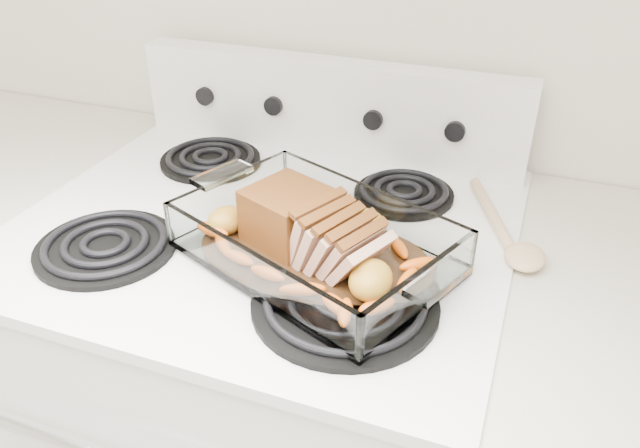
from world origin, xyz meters
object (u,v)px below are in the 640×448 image
(counter_left, at_px, (16,340))
(pork_roast, at_px, (301,228))
(baking_dish, at_px, (315,248))
(electric_range, at_px, (276,413))

(counter_left, distance_m, pork_roast, 0.93)
(pork_roast, bearing_deg, baking_dish, 19.57)
(electric_range, height_order, pork_roast, electric_range)
(electric_range, xyz_separation_m, baking_dish, (0.12, -0.08, 0.48))
(baking_dish, height_order, pork_roast, pork_roast)
(electric_range, xyz_separation_m, pork_roast, (0.10, -0.08, 0.51))
(baking_dish, bearing_deg, counter_left, -163.65)
(electric_range, bearing_deg, counter_left, -179.90)
(electric_range, relative_size, counter_left, 1.20)
(electric_range, height_order, baking_dish, electric_range)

